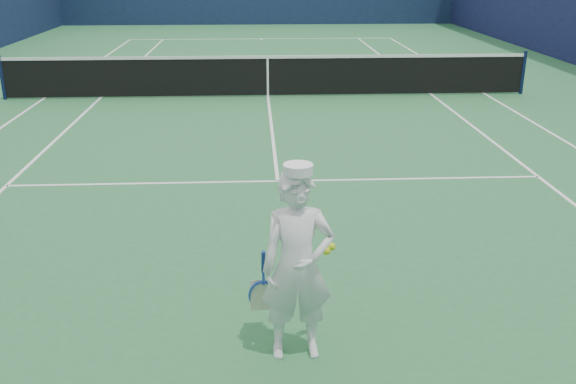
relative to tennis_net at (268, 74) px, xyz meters
name	(u,v)px	position (x,y,z in m)	size (l,w,h in m)	color
ground	(268,97)	(0.00, 0.00, -0.55)	(80.00, 80.00, 0.00)	#276839
court_markings	(268,96)	(0.00, 0.00, -0.55)	(11.03, 23.83, 0.01)	white
windscreen_fence	(267,13)	(0.00, 0.00, 1.45)	(20.12, 36.12, 4.00)	#0F1C3A
tennis_net	(268,74)	(0.00, 0.00, 0.00)	(12.88, 0.09, 1.07)	#141E4C
tennis_player	(297,266)	(0.00, -10.96, 0.29)	(0.77, 0.46, 1.73)	white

